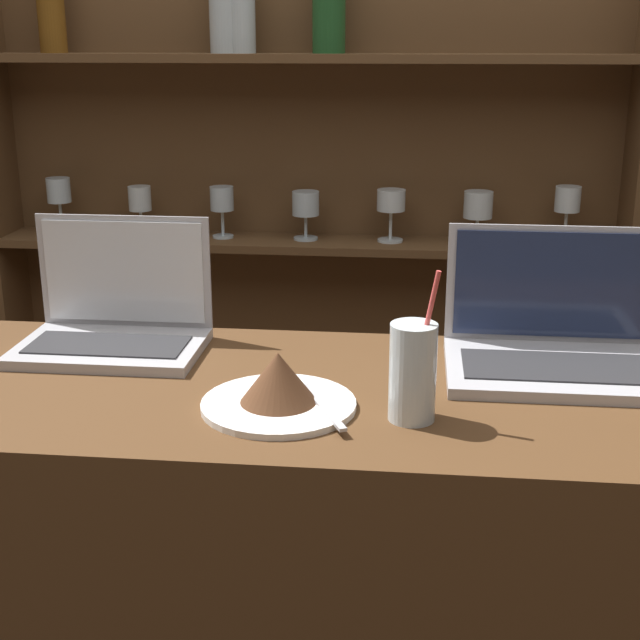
% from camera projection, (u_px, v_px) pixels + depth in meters
% --- Properties ---
extents(back_wall, '(7.00, 0.06, 2.70)m').
position_uv_depth(back_wall, '(370.00, 91.00, 2.22)').
color(back_wall, brown).
rests_on(back_wall, ground_plane).
extents(back_shelf, '(1.60, 0.18, 1.79)m').
position_uv_depth(back_shelf, '(305.00, 254.00, 2.29)').
color(back_shelf, brown).
rests_on(back_shelf, ground_plane).
extents(laptop_near, '(0.31, 0.21, 0.22)m').
position_uv_depth(laptop_near, '(115.00, 319.00, 1.54)').
color(laptop_near, '#ADADB2').
rests_on(laptop_near, bar_counter).
extents(laptop_far, '(0.34, 0.24, 0.22)m').
position_uv_depth(laptop_far, '(553.00, 341.00, 1.44)').
color(laptop_far, '#ADADB2').
rests_on(laptop_far, bar_counter).
extents(cake_plate, '(0.23, 0.23, 0.09)m').
position_uv_depth(cake_plate, '(279.00, 387.00, 1.29)').
color(cake_plate, white).
rests_on(cake_plate, bar_counter).
extents(water_glass, '(0.07, 0.07, 0.22)m').
position_uv_depth(water_glass, '(413.00, 372.00, 1.24)').
color(water_glass, silver).
rests_on(water_glass, bar_counter).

